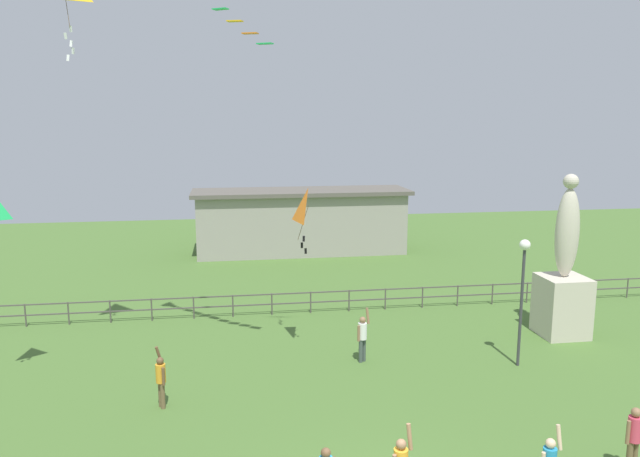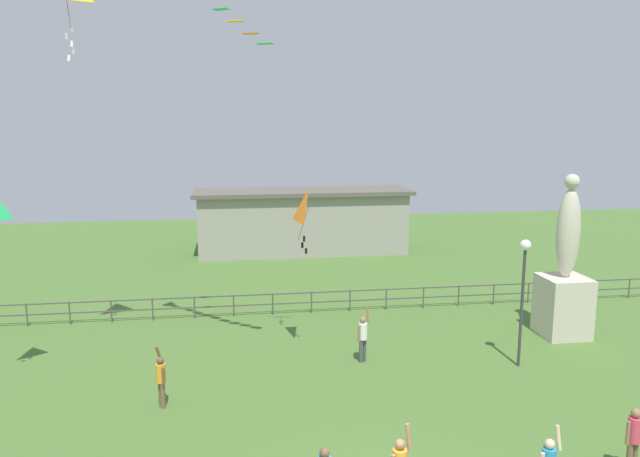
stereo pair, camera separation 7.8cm
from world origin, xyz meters
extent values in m
cube|color=beige|center=(9.39, 9.89, 1.16)|extent=(1.69, 1.69, 2.32)
ellipsoid|color=beige|center=(9.39, 9.89, 4.02)|extent=(0.90, 0.76, 3.39)
sphere|color=beige|center=(9.39, 9.89, 5.96)|extent=(0.56, 0.56, 0.56)
cylinder|color=#38383D|center=(6.38, 7.34, 2.02)|extent=(0.10, 0.10, 4.03)
sphere|color=white|center=(6.38, 7.34, 4.18)|extent=(0.36, 0.36, 0.36)
sphere|color=brown|center=(-1.34, 0.48, 1.45)|extent=(0.21, 0.21, 0.21)
cylinder|color=#3F4C47|center=(1.30, 8.51, 0.41)|extent=(0.14, 0.14, 0.82)
cylinder|color=#3F4C47|center=(1.17, 8.42, 0.41)|extent=(0.14, 0.14, 0.82)
cylinder|color=white|center=(1.23, 8.46, 1.10)|extent=(0.30, 0.30, 0.58)
sphere|color=#8C6647|center=(1.23, 8.46, 1.50)|extent=(0.22, 0.22, 0.22)
cylinder|color=#8C6647|center=(1.42, 8.54, 1.62)|extent=(0.17, 0.19, 0.55)
cylinder|color=#8C6647|center=(1.07, 8.35, 1.07)|extent=(0.09, 0.09, 0.55)
cylinder|color=#D83F59|center=(6.01, 0.91, 1.15)|extent=(0.31, 0.31, 0.60)
sphere|color=#8C6647|center=(6.01, 0.91, 1.56)|extent=(0.23, 0.23, 0.23)
cylinder|color=#8C6647|center=(5.81, 0.85, 1.11)|extent=(0.09, 0.09, 0.57)
cylinder|color=brown|center=(-5.28, 6.10, 0.39)|extent=(0.13, 0.13, 0.78)
cylinder|color=brown|center=(-5.21, 5.97, 0.39)|extent=(0.13, 0.13, 0.78)
cylinder|color=orange|center=(-5.25, 6.03, 1.05)|extent=(0.28, 0.28, 0.55)
sphere|color=brown|center=(-5.25, 6.03, 1.43)|extent=(0.21, 0.21, 0.21)
cylinder|color=brown|center=(-5.30, 6.22, 1.54)|extent=(0.23, 0.18, 0.53)
cylinder|color=brown|center=(-5.15, 5.87, 1.02)|extent=(0.09, 0.09, 0.52)
sphere|color=beige|center=(3.44, 0.09, 1.47)|extent=(0.21, 0.21, 0.21)
cylinder|color=beige|center=(3.64, 0.11, 1.58)|extent=(0.15, 0.20, 0.54)
sphere|color=#8C6647|center=(0.25, 0.41, 1.54)|extent=(0.22, 0.22, 0.22)
cylinder|color=#8C6647|center=(0.45, 0.48, 1.66)|extent=(0.17, 0.20, 0.57)
cylinder|color=#4C381E|center=(-7.97, 9.78, 11.72)|extent=(0.28, 0.67, 1.43)
cube|color=white|center=(-7.91, 9.81, 11.01)|extent=(0.09, 0.05, 0.20)
cube|color=white|center=(-8.06, 9.74, 10.79)|extent=(0.09, 0.04, 0.20)
cube|color=white|center=(-7.92, 9.80, 10.57)|extent=(0.10, 0.05, 0.21)
cube|color=white|center=(-7.89, 9.82, 10.35)|extent=(0.10, 0.03, 0.20)
cube|color=white|center=(-8.03, 9.75, 10.13)|extent=(0.10, 0.05, 0.20)
pyramid|color=orange|center=(-0.50, 9.38, 5.34)|extent=(0.57, 1.01, 1.17)
cylinder|color=#4C381E|center=(-0.69, 9.34, 4.76)|extent=(0.40, 0.09, 1.17)
cube|color=black|center=(-0.67, 9.36, 4.21)|extent=(0.09, 0.05, 0.20)
cube|color=black|center=(-0.73, 9.32, 3.99)|extent=(0.08, 0.02, 0.20)
cube|color=black|center=(-0.60, 9.39, 3.77)|extent=(0.08, 0.02, 0.20)
cube|color=#1EB759|center=(-3.26, 7.86, 11.40)|extent=(0.51, 0.45, 0.03)
cube|color=yellow|center=(-2.86, 7.66, 11.04)|extent=(0.51, 0.38, 0.03)
cube|color=orange|center=(-2.43, 7.50, 10.69)|extent=(0.51, 0.39, 0.03)
cube|color=#1EB759|center=(-2.02, 7.31, 10.39)|extent=(0.51, 0.43, 0.03)
cylinder|color=#4C4742|center=(-11.36, 14.00, 0.47)|extent=(0.06, 0.06, 0.95)
cylinder|color=#4C4742|center=(-9.71, 14.00, 0.47)|extent=(0.06, 0.06, 0.95)
cylinder|color=#4C4742|center=(-8.08, 14.00, 0.47)|extent=(0.06, 0.06, 0.95)
cylinder|color=#4C4742|center=(-6.44, 14.00, 0.47)|extent=(0.06, 0.06, 0.95)
cylinder|color=#4C4742|center=(-4.73, 14.00, 0.47)|extent=(0.06, 0.06, 0.95)
cylinder|color=#4C4742|center=(-3.11, 14.00, 0.47)|extent=(0.06, 0.06, 0.95)
cylinder|color=#4C4742|center=(-1.46, 14.00, 0.47)|extent=(0.06, 0.06, 0.95)
cylinder|color=#4C4742|center=(0.20, 14.00, 0.47)|extent=(0.06, 0.06, 0.95)
cylinder|color=#4C4742|center=(1.89, 14.00, 0.47)|extent=(0.06, 0.06, 0.95)
cylinder|color=#4C4742|center=(3.51, 14.00, 0.47)|extent=(0.06, 0.06, 0.95)
cylinder|color=#4C4742|center=(5.19, 14.00, 0.47)|extent=(0.06, 0.06, 0.95)
cylinder|color=#4C4742|center=(6.82, 14.00, 0.47)|extent=(0.06, 0.06, 0.95)
cylinder|color=#4C4742|center=(8.46, 14.00, 0.47)|extent=(0.06, 0.06, 0.95)
cylinder|color=#4C4742|center=(10.13, 14.00, 0.47)|extent=(0.06, 0.06, 0.95)
cylinder|color=#4C4742|center=(11.80, 14.00, 0.47)|extent=(0.06, 0.06, 0.95)
cylinder|color=#4C4742|center=(13.44, 14.00, 0.47)|extent=(0.06, 0.06, 0.95)
cylinder|color=#4C4742|center=(15.12, 14.00, 0.47)|extent=(0.06, 0.06, 0.95)
cube|color=#4C4742|center=(0.00, 14.00, 0.91)|extent=(36.00, 0.05, 0.05)
cube|color=#4C4742|center=(0.00, 14.00, 0.47)|extent=(36.00, 0.05, 0.05)
cube|color=gray|center=(1.26, 26.00, 1.85)|extent=(12.67, 3.28, 3.70)
cube|color=#59544C|center=(1.26, 26.00, 3.82)|extent=(13.27, 3.88, 0.24)
camera|label=1|loc=(-3.21, -10.93, 8.27)|focal=34.19mm
camera|label=2|loc=(-3.13, -10.94, 8.27)|focal=34.19mm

